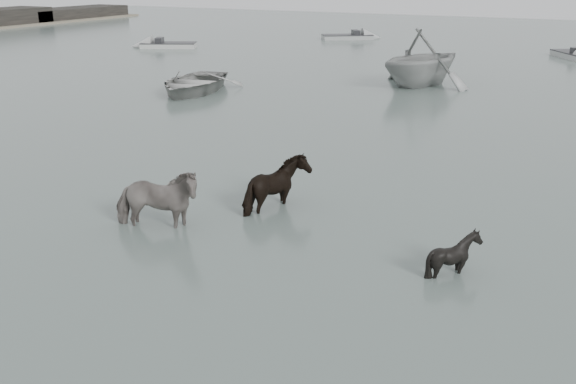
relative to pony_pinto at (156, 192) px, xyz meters
The scene contains 9 objects.
ground 2.98m from the pony_pinto, 10.51° to the left, with size 140.00×140.00×0.00m, color #53625C.
pony_pinto is the anchor object (origin of this frame).
pony_dark 3.03m from the pony_pinto, 51.62° to the left, with size 1.60×1.37×1.61m, color black.
pony_black 6.64m from the pony_pinto, ahead, with size 0.90×1.02×1.12m, color black.
rowboat_lead 17.13m from the pony_pinto, 122.02° to the left, with size 3.86×5.41×1.12m, color #A3A39F.
rowboat_trail 21.18m from the pony_pinto, 89.45° to the left, with size 4.86×5.63×2.97m, color #A1A4A1.
skiff_outer 35.30m from the pony_pinto, 126.36° to the left, with size 5.54×1.60×0.75m, color beige, non-canonical shape.
skiff_mid 36.42m from the pony_pinto, 79.91° to the left, with size 4.96×1.60×0.75m, color #A9ACA9, non-canonical shape.
skiff_far 41.48m from the pony_pinto, 105.79° to the left, with size 5.69×1.60×0.75m, color #A1A3A1, non-canonical shape.
Camera 1 is at (6.02, -11.35, 5.68)m, focal length 40.00 mm.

